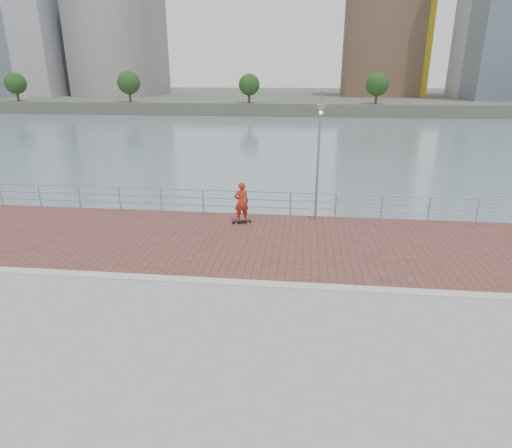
# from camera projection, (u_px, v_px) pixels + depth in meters

# --- Properties ---
(water) EXTENTS (400.00, 400.00, 0.00)m
(water) POSITION_uv_depth(u_px,v_px,m) (249.00, 338.00, 14.08)
(water) COLOR slate
(water) RESTS_ON ground
(seawall) EXTENTS (40.00, 24.00, 2.00)m
(seawall) POSITION_uv_depth(u_px,v_px,m) (218.00, 435.00, 9.07)
(seawall) COLOR gray
(seawall) RESTS_ON ground
(brick_lane) EXTENTS (40.00, 6.80, 0.02)m
(brick_lane) POSITION_uv_depth(u_px,v_px,m) (261.00, 241.00, 16.78)
(brick_lane) COLOR brown
(brick_lane) RESTS_ON seawall
(curb) EXTENTS (40.00, 0.40, 0.06)m
(curb) POSITION_uv_depth(u_px,v_px,m) (249.00, 283.00, 13.40)
(curb) COLOR #B7B5AD
(curb) RESTS_ON seawall
(far_shore) EXTENTS (320.00, 95.00, 2.50)m
(far_shore) POSITION_uv_depth(u_px,v_px,m) (302.00, 97.00, 128.37)
(far_shore) COLOR #4C5142
(far_shore) RESTS_ON ground
(guardrail) EXTENTS (39.06, 0.06, 1.13)m
(guardrail) POSITION_uv_depth(u_px,v_px,m) (268.00, 201.00, 19.74)
(guardrail) COLOR #8C9EA8
(guardrail) RESTS_ON brick_lane
(street_lamp) EXTENTS (0.39, 1.14, 5.36)m
(street_lamp) POSITION_uv_depth(u_px,v_px,m) (319.00, 136.00, 17.63)
(street_lamp) COLOR gray
(street_lamp) RESTS_ON brick_lane
(skateboard) EXTENTS (0.88, 0.51, 0.10)m
(skateboard) POSITION_uv_depth(u_px,v_px,m) (242.00, 221.00, 18.78)
(skateboard) COLOR black
(skateboard) RESTS_ON brick_lane
(skateboarder) EXTENTS (0.75, 0.62, 1.75)m
(skateboarder) POSITION_uv_depth(u_px,v_px,m) (241.00, 202.00, 18.48)
(skateboarder) COLOR #AA2916
(skateboarder) RESTS_ON skateboard
(shoreline_trees) EXTENTS (169.17, 5.03, 6.71)m
(shoreline_trees) POSITION_uv_depth(u_px,v_px,m) (414.00, 84.00, 81.72)
(shoreline_trees) COLOR #473323
(shoreline_trees) RESTS_ON far_shore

